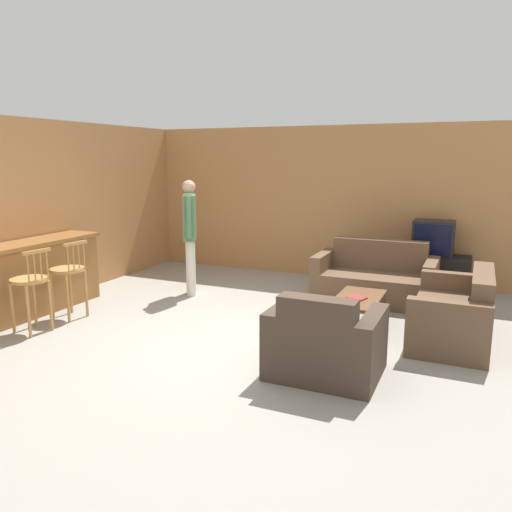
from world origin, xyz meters
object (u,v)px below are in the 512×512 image
object	(u,v)px
bar_chair_mid	(68,275)
loveseat_right	(456,315)
armchair_near	(325,345)
bar_chair_near	(30,286)
coffee_table	(358,302)
tv_unit	(431,274)
tv	(433,238)
couch_far	(375,280)
person_by_window	(190,231)
book_on_table	(356,298)

from	to	relation	value
bar_chair_mid	loveseat_right	xyz separation A→B (m)	(4.63, 1.16, -0.27)
armchair_near	loveseat_right	size ratio (longest dim) A/B	0.67
bar_chair_near	loveseat_right	distance (m)	4.96
bar_chair_near	coffee_table	distance (m)	3.93
armchair_near	tv_unit	world-z (taller)	armchair_near
coffee_table	tv	xyz separation A→B (m)	(0.66, 2.15, 0.52)
couch_far	person_by_window	world-z (taller)	person_by_window
couch_far	tv_unit	distance (m)	1.10
couch_far	tv_unit	size ratio (longest dim) A/B	1.49
couch_far	coffee_table	xyz separation A→B (m)	(0.04, -1.30, 0.02)
bar_chair_near	armchair_near	bearing A→B (deg)	4.11
bar_chair_near	coffee_table	size ratio (longest dim) A/B	1.02
tv_unit	person_by_window	xyz separation A→B (m)	(-3.33, -1.66, 0.70)
couch_far	tv	size ratio (longest dim) A/B	2.84
couch_far	book_on_table	bearing A→B (deg)	-88.48
bar_chair_mid	tv_unit	world-z (taller)	bar_chair_mid
couch_far	coffee_table	world-z (taller)	couch_far
tv	book_on_table	world-z (taller)	tv
bar_chair_mid	book_on_table	world-z (taller)	bar_chair_mid
coffee_table	bar_chair_near	bearing A→B (deg)	-153.56
loveseat_right	person_by_window	size ratio (longest dim) A/B	0.89
coffee_table	book_on_table	bearing A→B (deg)	-96.12
bar_chair_near	book_on_table	size ratio (longest dim) A/B	4.02
bar_chair_near	person_by_window	size ratio (longest dim) A/B	0.59
armchair_near	coffee_table	xyz separation A→B (m)	(-0.02, 1.49, 0.02)
coffee_table	person_by_window	xyz separation A→B (m)	(-2.68, 0.49, 0.66)
tv	bar_chair_near	bearing A→B (deg)	-136.93
loveseat_right	person_by_window	distance (m)	3.88
coffee_table	tv_unit	bearing A→B (deg)	73.04
tv	tv_unit	bearing A→B (deg)	90.00
loveseat_right	book_on_table	distance (m)	1.13
coffee_table	tv_unit	size ratio (longest dim) A/B	0.88
couch_far	book_on_table	xyz separation A→B (m)	(0.04, -1.37, 0.09)
armchair_near	bar_chair_near	bearing A→B (deg)	-175.89
couch_far	loveseat_right	xyz separation A→B (m)	(1.16, -1.28, -0.00)
couch_far	armchair_near	world-z (taller)	couch_far
coffee_table	person_by_window	size ratio (longest dim) A/B	0.58
couch_far	bar_chair_near	bearing A→B (deg)	-138.68
person_by_window	loveseat_right	bearing A→B (deg)	-7.08
bar_chair_mid	person_by_window	bearing A→B (deg)	62.90
bar_chair_near	loveseat_right	bearing A→B (deg)	20.90
bar_chair_near	person_by_window	xyz separation A→B (m)	(0.84, 2.24, 0.41)
book_on_table	tv	bearing A→B (deg)	73.33
bar_chair_mid	loveseat_right	bearing A→B (deg)	14.10
bar_chair_near	couch_far	bearing A→B (deg)	41.32
armchair_near	book_on_table	bearing A→B (deg)	91.08
bar_chair_near	couch_far	distance (m)	4.63
bar_chair_near	tv_unit	xyz separation A→B (m)	(4.17, 3.90, -0.29)
couch_far	person_by_window	bearing A→B (deg)	-162.86
bar_chair_near	book_on_table	bearing A→B (deg)	25.62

